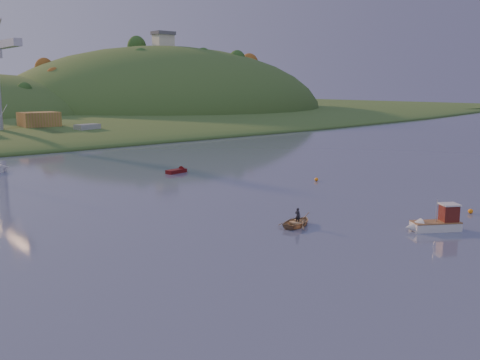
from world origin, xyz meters
TOP-DOWN VIEW (x-y plane):
  - hill_right at (95.00, 195.00)m, footprint 150.00×130.00m
  - hilltop_house at (95.00, 195.00)m, footprint 9.00×7.00m
  - wharf at (5.00, 122.00)m, footprint 42.00×16.00m
  - shed_east at (13.00, 124.00)m, footprint 9.00×7.00m
  - fishing_boat at (8.76, 11.74)m, footprint 5.26×4.09m
  - canoe at (0.43, 20.85)m, footprint 4.46×3.68m
  - paddler at (0.43, 20.85)m, footprint 0.50×0.63m
  - red_tender at (9.49, 54.56)m, footprint 4.06×1.98m
  - work_vessel at (20.69, 112.44)m, footprint 15.00×8.49m
  - buoy_0 at (17.91, 12.73)m, footprint 0.50×0.50m
  - buoy_1 at (19.84, 35.93)m, footprint 0.50×0.50m

SIDE VIEW (x-z plane):
  - hill_right at x=95.00m, z-range -30.00..30.00m
  - buoy_0 at x=17.91m, z-range 0.00..0.50m
  - buoy_1 at x=19.84m, z-range 0.00..0.50m
  - red_tender at x=9.49m, z-range -0.39..0.94m
  - canoe at x=0.43m, z-range 0.00..0.80m
  - fishing_boat at x=8.76m, z-range -0.92..2.39m
  - paddler at x=0.43m, z-range 0.00..1.52m
  - wharf at x=5.00m, z-range 0.00..2.40m
  - work_vessel at x=20.69m, z-range -0.52..3.12m
  - shed_east at x=13.00m, z-range 2.40..6.40m
  - hilltop_house at x=95.00m, z-range 30.18..36.63m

